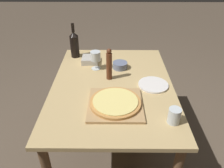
% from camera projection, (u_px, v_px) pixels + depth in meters
% --- Properties ---
extents(ground_plane, '(12.00, 12.00, 0.00)m').
position_uv_depth(ground_plane, '(112.00, 147.00, 2.10)').
color(ground_plane, brown).
extents(dining_table, '(0.94, 1.27, 0.72)m').
position_uv_depth(dining_table, '(112.00, 94.00, 1.76)').
color(dining_table, tan).
rests_on(dining_table, ground_plane).
extents(cutting_board, '(0.37, 0.37, 0.02)m').
position_uv_depth(cutting_board, '(115.00, 104.00, 1.48)').
color(cutting_board, tan).
rests_on(cutting_board, dining_table).
extents(pizza, '(0.35, 0.35, 0.02)m').
position_uv_depth(pizza, '(115.00, 102.00, 1.47)').
color(pizza, '#C68947').
rests_on(pizza, cutting_board).
extents(wine_bottle, '(0.08, 0.08, 0.32)m').
position_uv_depth(wine_bottle, '(74.00, 44.00, 2.05)').
color(wine_bottle, black).
rests_on(wine_bottle, dining_table).
extents(pepper_mill, '(0.05, 0.05, 0.26)m').
position_uv_depth(pepper_mill, '(109.00, 65.00, 1.71)').
color(pepper_mill, '#5B2D19').
rests_on(pepper_mill, dining_table).
extents(wine_glass, '(0.09, 0.09, 0.16)m').
position_uv_depth(wine_glass, '(95.00, 57.00, 1.85)').
color(wine_glass, silver).
rests_on(wine_glass, dining_table).
extents(small_bowl, '(0.13, 0.13, 0.06)m').
position_uv_depth(small_bowl, '(120.00, 65.00, 1.91)').
color(small_bowl, slate).
rests_on(small_bowl, dining_table).
extents(drinking_tumbler, '(0.08, 0.08, 0.10)m').
position_uv_depth(drinking_tumbler, '(174.00, 116.00, 1.32)').
color(drinking_tumbler, silver).
rests_on(drinking_tumbler, dining_table).
extents(dinner_plate, '(0.23, 0.23, 0.01)m').
position_uv_depth(dinner_plate, '(153.00, 85.00, 1.69)').
color(dinner_plate, white).
rests_on(dinner_plate, dining_table).
extents(food_container, '(0.15, 0.15, 0.05)m').
position_uv_depth(food_container, '(90.00, 60.00, 2.00)').
color(food_container, '#BCB7AD').
rests_on(food_container, dining_table).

